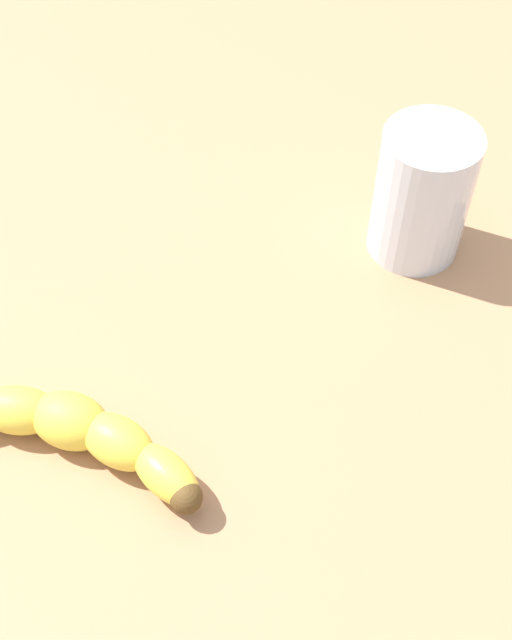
% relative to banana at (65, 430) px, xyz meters
% --- Properties ---
extents(wooden_tabletop, '(1.20, 1.20, 0.03)m').
position_rel_banana_xyz_m(wooden_tabletop, '(0.08, 0.11, -0.03)').
color(wooden_tabletop, '#A47550').
rests_on(wooden_tabletop, ground).
extents(banana, '(0.21, 0.06, 0.04)m').
position_rel_banana_xyz_m(banana, '(0.00, 0.00, 0.00)').
color(banana, yellow).
rests_on(banana, wooden_tabletop).
extents(smoothie_glass, '(0.07, 0.07, 0.11)m').
position_rel_banana_xyz_m(smoothie_glass, '(0.17, 0.26, 0.03)').
color(smoothie_glass, silver).
rests_on(smoothie_glass, wooden_tabletop).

